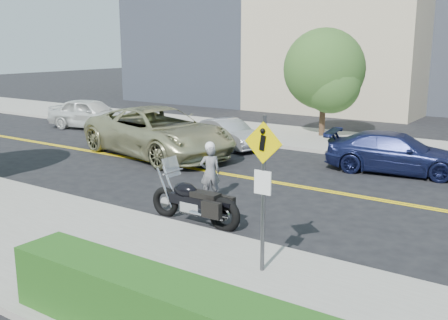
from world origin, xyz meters
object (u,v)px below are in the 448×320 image
Objects in this scene: motorcyclist at (210,171)px; parked_car_silver at (228,134)px; parked_car_blue at (396,153)px; motorcycle at (194,192)px; parked_car_white at (91,114)px; pedestrian_sign at (263,179)px; suv at (159,132)px.

parked_car_silver is at bearing -103.97° from motorcyclist.
motorcycle is at bearing 153.20° from parked_car_blue.
parked_car_blue is at bearing -101.36° from parked_car_white.
parked_car_blue is at bearing 72.48° from motorcycle.
parked_car_silver is at bearing 77.93° from parked_car_blue.
motorcycle is at bearing -132.08° from parked_car_white.
parked_car_blue is at bearing 92.55° from pedestrian_sign.
parked_car_silver is (-7.70, 10.23, -1.35)m from pedestrian_sign.
pedestrian_sign is 11.65m from suv.
motorcycle is at bearing 149.25° from pedestrian_sign.
pedestrian_sign is 0.43× the size of suv.
parked_car_silver is (1.34, 2.95, -0.35)m from suv.
suv reaches higher than parked_car_blue.
parked_car_silver is (-4.70, 8.44, -0.18)m from motorcycle.
suv is at bearing 175.22° from parked_car_silver.
parked_car_white is at bearing 79.60° from suv.
motorcyclist is 0.46× the size of parked_car_silver.
pedestrian_sign is 5.41m from motorcyclist.
pedestrian_sign reaches higher than motorcycle.
parked_car_white is at bearing 108.91° from parked_car_silver.
motorcycle reaches higher than parked_car_white.
pedestrian_sign is at bearing -131.78° from parked_car_white.
suv is at bearing 97.50° from parked_car_blue.
pedestrian_sign is at bearing -30.68° from motorcycle.
parked_car_silver is at bearing 126.99° from pedestrian_sign.
motorcyclist is at bearing -113.22° from suv.
pedestrian_sign is 1.15× the size of motorcycle.
pedestrian_sign reaches higher than parked_car_silver.
pedestrian_sign is 9.95m from parked_car_blue.
suv is (-5.19, 3.66, 0.12)m from motorcyclist.
suv is (-6.04, 5.50, 0.17)m from motorcycle.
parked_car_blue reaches higher than parked_car_silver.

